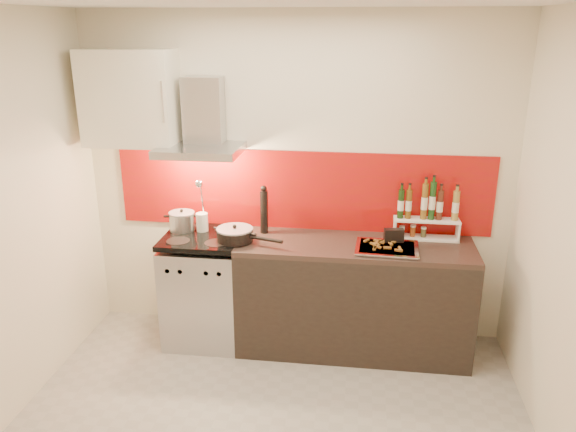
# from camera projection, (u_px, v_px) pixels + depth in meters

# --- Properties ---
(back_wall) EXTENTS (3.40, 0.02, 2.60)m
(back_wall) POSITION_uv_depth(u_px,v_px,m) (295.00, 180.00, 4.49)
(back_wall) COLOR silver
(back_wall) RESTS_ON ground
(backsplash) EXTENTS (3.00, 0.02, 0.64)m
(backsplash) POSITION_uv_depth(u_px,v_px,m) (301.00, 191.00, 4.49)
(backsplash) COLOR #9F1508
(backsplash) RESTS_ON back_wall
(range_stove) EXTENTS (0.60, 0.60, 0.91)m
(range_stove) POSITION_uv_depth(u_px,v_px,m) (205.00, 289.00, 4.56)
(range_stove) COLOR #B7B7BA
(range_stove) RESTS_ON ground
(counter) EXTENTS (1.80, 0.60, 0.90)m
(counter) POSITION_uv_depth(u_px,v_px,m) (353.00, 297.00, 4.42)
(counter) COLOR black
(counter) RESTS_ON ground
(range_hood) EXTENTS (0.62, 0.50, 0.61)m
(range_hood) POSITION_uv_depth(u_px,v_px,m) (202.00, 127.00, 4.28)
(range_hood) COLOR #B7B7BA
(range_hood) RESTS_ON back_wall
(upper_cabinet) EXTENTS (0.70, 0.35, 0.72)m
(upper_cabinet) POSITION_uv_depth(u_px,v_px,m) (130.00, 98.00, 4.27)
(upper_cabinet) COLOR white
(upper_cabinet) RESTS_ON back_wall
(stock_pot) EXTENTS (0.21, 0.21, 0.18)m
(stock_pot) POSITION_uv_depth(u_px,v_px,m) (182.00, 221.00, 4.50)
(stock_pot) COLOR #B7B7BA
(stock_pot) RESTS_ON range_stove
(saute_pan) EXTENTS (0.53, 0.28, 0.13)m
(saute_pan) POSITION_uv_depth(u_px,v_px,m) (236.00, 234.00, 4.29)
(saute_pan) COLOR black
(saute_pan) RESTS_ON range_stove
(utensil_jar) EXTENTS (0.09, 0.14, 0.45)m
(utensil_jar) POSITION_uv_depth(u_px,v_px,m) (202.00, 217.00, 4.46)
(utensil_jar) COLOR silver
(utensil_jar) RESTS_ON range_stove
(pepper_mill) EXTENTS (0.06, 0.06, 0.39)m
(pepper_mill) POSITION_uv_depth(u_px,v_px,m) (264.00, 210.00, 4.43)
(pepper_mill) COLOR black
(pepper_mill) RESTS_ON counter
(step_shelf) EXTENTS (0.50, 0.14, 0.46)m
(step_shelf) POSITION_uv_depth(u_px,v_px,m) (426.00, 215.00, 4.31)
(step_shelf) COLOR white
(step_shelf) RESTS_ON counter
(caddy_box) EXTENTS (0.15, 0.08, 0.12)m
(caddy_box) POSITION_uv_depth(u_px,v_px,m) (394.00, 237.00, 4.24)
(caddy_box) COLOR black
(caddy_box) RESTS_ON counter
(baking_tray) EXTENTS (0.48, 0.38, 0.03)m
(baking_tray) POSITION_uv_depth(u_px,v_px,m) (387.00, 248.00, 4.15)
(baking_tray) COLOR silver
(baking_tray) RESTS_ON counter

